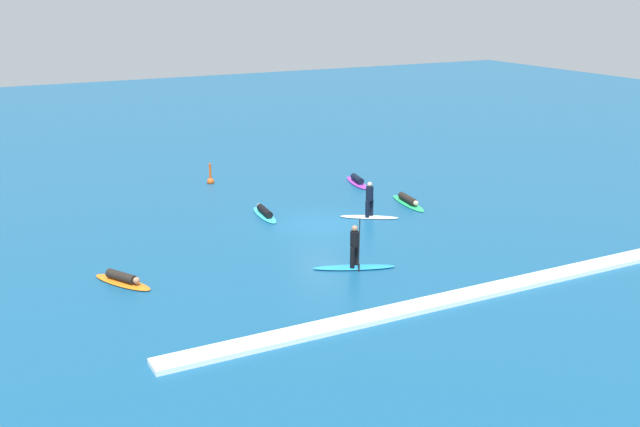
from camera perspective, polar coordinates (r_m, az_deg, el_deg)
The scene contains 9 objects.
ground_plane at distance 35.30m, azimuth 0.00°, elevation -0.78°, with size 120.00×120.00×0.00m, color navy.
surfer_on_orange_board at distance 29.24m, azimuth -14.71°, elevation -4.86°, with size 2.01×2.83×0.44m.
surfer_on_blue_board at distance 29.67m, azimuth 2.61°, elevation -3.37°, with size 3.23×1.83×2.16m.
surfer_on_purple_board at distance 42.49m, azimuth 2.82°, elevation 2.49°, with size 1.26×3.03×0.46m.
surfer_on_teal_board at distance 36.56m, azimuth -4.23°, elevation 0.06°, with size 0.92×2.98×0.42m.
surfer_on_white_board at distance 36.11m, azimuth 3.76°, elevation 0.52°, with size 2.65×2.01×1.78m.
surfer_on_green_board at distance 38.70m, azimuth 6.70°, elevation 0.95°, with size 1.14×3.33×0.44m.
marker_buoy at distance 42.91m, azimuth -8.29°, elevation 2.55°, with size 0.41×0.41×1.25m.
wave_crest at distance 27.22m, azimuth 10.05°, elevation -6.36°, with size 21.69×0.90×0.18m, color white.
Camera 1 is at (-15.59, -29.80, 10.72)m, focal length 42.28 mm.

